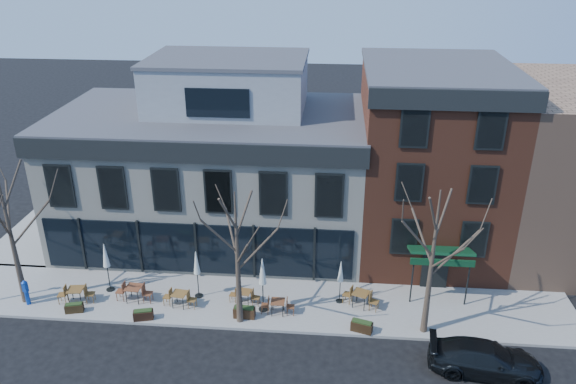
# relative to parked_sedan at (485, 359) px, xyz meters

# --- Properties ---
(ground) EXTENTS (120.00, 120.00, 0.00)m
(ground) POSITION_rel_parked_sedan_xyz_m (-14.29, 6.37, -0.71)
(ground) COLOR black
(ground) RESTS_ON ground
(sidewalk_front) EXTENTS (33.50, 4.70, 0.15)m
(sidewalk_front) POSITION_rel_parked_sedan_xyz_m (-11.04, 4.22, -0.63)
(sidewalk_front) COLOR gray
(sidewalk_front) RESTS_ON ground
(sidewalk_side) EXTENTS (4.50, 12.00, 0.15)m
(sidewalk_side) POSITION_rel_parked_sedan_xyz_m (-25.54, 12.37, -0.63)
(sidewalk_side) COLOR gray
(sidewalk_side) RESTS_ON ground
(corner_building) EXTENTS (18.39, 10.39, 11.10)m
(corner_building) POSITION_rel_parked_sedan_xyz_m (-14.22, 11.44, 4.01)
(corner_building) COLOR beige
(corner_building) RESTS_ON ground
(red_brick_building) EXTENTS (8.20, 11.78, 11.18)m
(red_brick_building) POSITION_rel_parked_sedan_xyz_m (-1.29, 11.35, 4.93)
(red_brick_building) COLOR brown
(red_brick_building) RESTS_ON ground
(tree_corner) EXTENTS (3.93, 3.98, 7.92)m
(tree_corner) POSITION_rel_parked_sedan_xyz_m (-22.78, 3.17, 3.54)
(tree_corner) COLOR #382B21
(tree_corner) RESTS_ON sidewalk_front
(tree_mid) EXTENTS (3.50, 3.55, 7.04)m
(tree_mid) POSITION_rel_parked_sedan_xyz_m (-11.28, 2.47, 3.08)
(tree_mid) COLOR #382B21
(tree_mid) RESTS_ON sidewalk_front
(tree_right) EXTENTS (3.72, 3.77, 7.48)m
(tree_right) POSITION_rel_parked_sedan_xyz_m (-2.28, 2.47, 3.31)
(tree_right) COLOR #382B21
(tree_right) RESTS_ON sidewalk_front
(parked_sedan) EXTENTS (5.08, 2.53, 1.42)m
(parked_sedan) POSITION_rel_parked_sedan_xyz_m (0.00, 0.00, 0.00)
(parked_sedan) COLOR black
(parked_sedan) RESTS_ON ground
(call_box) EXTENTS (0.29, 0.29, 1.45)m
(call_box) POSITION_rel_parked_sedan_xyz_m (-22.49, 2.90, 0.21)
(call_box) COLOR #0B3495
(call_box) RESTS_ON sidewalk_front
(cafe_set_0) EXTENTS (1.95, 0.86, 1.01)m
(cafe_set_0) POSITION_rel_parked_sedan_xyz_m (-20.03, 3.27, -0.04)
(cafe_set_0) COLOR brown
(cafe_set_0) RESTS_ON sidewalk_front
(cafe_set_1) EXTENTS (1.98, 0.83, 1.04)m
(cafe_set_1) POSITION_rel_parked_sedan_xyz_m (-17.07, 3.68, -0.03)
(cafe_set_1) COLOR brown
(cafe_set_1) RESTS_ON sidewalk_front
(cafe_set_2) EXTENTS (1.84, 0.81, 0.95)m
(cafe_set_2) POSITION_rel_parked_sedan_xyz_m (-14.58, 3.43, -0.07)
(cafe_set_2) COLOR brown
(cafe_set_2) RESTS_ON sidewalk_front
(cafe_set_3) EXTENTS (1.68, 0.74, 0.87)m
(cafe_set_3) POSITION_rel_parked_sedan_xyz_m (-11.29, 3.97, -0.11)
(cafe_set_3) COLOR brown
(cafe_set_3) RESTS_ON sidewalk_front
(cafe_set_4) EXTENTS (1.73, 0.70, 0.91)m
(cafe_set_4) POSITION_rel_parked_sedan_xyz_m (-9.48, 3.23, -0.09)
(cafe_set_4) COLOR brown
(cafe_set_4) RESTS_ON sidewalk_front
(cafe_set_5) EXTENTS (1.97, 1.17, 1.02)m
(cafe_set_5) POSITION_rel_parked_sedan_xyz_m (-5.29, 4.21, -0.03)
(cafe_set_5) COLOR brown
(cafe_set_5) RESTS_ON sidewalk_front
(umbrella_0) EXTENTS (0.45, 0.45, 2.83)m
(umbrella_0) POSITION_rel_parked_sedan_xyz_m (-18.73, 4.52, 1.44)
(umbrella_0) COLOR black
(umbrella_0) RESTS_ON sidewalk_front
(umbrella_2) EXTENTS (0.44, 0.44, 2.73)m
(umbrella_2) POSITION_rel_parked_sedan_xyz_m (-13.82, 4.35, 1.37)
(umbrella_2) COLOR black
(umbrella_2) RESTS_ON sidewalk_front
(umbrella_3) EXTENTS (0.48, 0.48, 3.02)m
(umbrella_3) POSITION_rel_parked_sedan_xyz_m (-10.26, 3.47, 1.57)
(umbrella_3) COLOR black
(umbrella_3) RESTS_ON sidewalk_front
(umbrella_4) EXTENTS (0.39, 0.39, 2.42)m
(umbrella_4) POSITION_rel_parked_sedan_xyz_m (-6.37, 4.52, 1.15)
(umbrella_4) COLOR black
(umbrella_4) RESTS_ON sidewalk_front
(planter_0) EXTENTS (0.95, 0.56, 0.50)m
(planter_0) POSITION_rel_parked_sedan_xyz_m (-19.80, 2.46, -0.31)
(planter_0) COLOR black
(planter_0) RESTS_ON sidewalk_front
(planter_1) EXTENTS (1.03, 0.61, 0.54)m
(planter_1) POSITION_rel_parked_sedan_xyz_m (-16.11, 2.17, -0.29)
(planter_1) COLOR black
(planter_1) RESTS_ON sidewalk_front
(planter_2) EXTENTS (1.09, 0.47, 0.60)m
(planter_2) POSITION_rel_parked_sedan_xyz_m (-11.12, 2.78, -0.26)
(planter_2) COLOR #331F11
(planter_2) RESTS_ON sidewalk_front
(planter_3) EXTENTS (1.11, 0.70, 0.58)m
(planter_3) POSITION_rel_parked_sedan_xyz_m (-5.29, 2.17, -0.27)
(planter_3) COLOR black
(planter_3) RESTS_ON sidewalk_front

